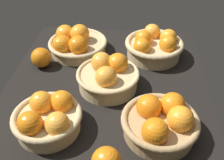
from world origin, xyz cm
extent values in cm
cube|color=black|center=(0.00, 0.00, 1.50)|extent=(84.00, 72.00, 3.00)
cylinder|color=tan|center=(-20.65, -14.51, 5.23)|extent=(22.85, 22.85, 4.45)
torus|color=tan|center=(-20.65, -14.51, 7.45)|extent=(24.55, 24.55, 1.70)
sphere|color=orange|center=(-22.53, -13.76, 10.44)|extent=(7.97, 7.97, 7.97)
sphere|color=orange|center=(-14.81, -12.85, 9.47)|extent=(7.97, 7.97, 7.97)
sphere|color=orange|center=(-15.53, -19.65, 8.89)|extent=(7.97, 7.97, 7.97)
sphere|color=orange|center=(-24.09, -20.47, 9.13)|extent=(7.97, 7.97, 7.97)
cylinder|color=tan|center=(-20.24, 17.10, 5.98)|extent=(21.44, 21.44, 5.97)
torus|color=tan|center=(-20.24, 17.10, 8.97)|extent=(23.64, 23.64, 2.20)
sphere|color=orange|center=(-17.09, 22.09, 10.74)|extent=(6.87, 6.87, 6.87)
sphere|color=orange|center=(-20.38, 12.61, 10.80)|extent=(6.87, 6.87, 6.87)
sphere|color=#F49E33|center=(-26.76, 16.20, 10.62)|extent=(6.87, 6.87, 6.87)
sphere|color=orange|center=(-14.82, 12.12, 10.21)|extent=(6.87, 6.87, 6.87)
sphere|color=orange|center=(-22.80, 22.72, 10.57)|extent=(6.87, 6.87, 6.87)
cylinder|color=tan|center=(1.75, 0.71, 5.91)|extent=(20.44, 20.44, 5.82)
torus|color=tan|center=(1.75, 0.71, 8.82)|extent=(21.85, 21.85, 1.42)
sphere|color=orange|center=(-2.03, 3.78, 10.76)|extent=(7.30, 7.30, 7.30)
sphere|color=#F49E33|center=(6.09, 0.59, 10.65)|extent=(7.30, 7.30, 7.30)
sphere|color=#F49E33|center=(-1.96, -1.94, 10.87)|extent=(7.30, 7.30, 7.30)
cylinder|color=tan|center=(21.50, 17.73, 5.72)|extent=(20.30, 20.30, 5.44)
torus|color=tan|center=(21.50, 17.73, 8.44)|extent=(22.21, 22.21, 1.91)
sphere|color=orange|center=(22.52, 22.90, 10.47)|extent=(7.42, 7.42, 7.42)
sphere|color=orange|center=(18.14, 14.47, 10.03)|extent=(7.42, 7.42, 7.42)
sphere|color=orange|center=(27.44, 15.98, 10.25)|extent=(7.42, 7.42, 7.42)
sphere|color=orange|center=(16.83, 21.29, 10.26)|extent=(7.42, 7.42, 7.42)
cylinder|color=tan|center=(22.98, -14.50, 5.68)|extent=(18.51, 18.51, 5.35)
torus|color=tan|center=(22.98, -14.50, 8.35)|extent=(20.34, 20.34, 1.83)
sphere|color=#F49E33|center=(26.67, -10.30, 9.34)|extent=(6.95, 6.95, 6.95)
sphere|color=orange|center=(19.60, -16.84, 10.16)|extent=(6.95, 6.95, 6.95)
sphere|color=orange|center=(27.83, -17.36, 10.06)|extent=(6.95, 6.95, 6.95)
sphere|color=orange|center=(18.28, -11.13, 9.80)|extent=(6.95, 6.95, 6.95)
sphere|color=orange|center=(-8.66, -26.50, 6.87)|extent=(7.75, 7.75, 7.75)
camera|label=1|loc=(73.83, 9.39, 62.85)|focal=42.27mm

